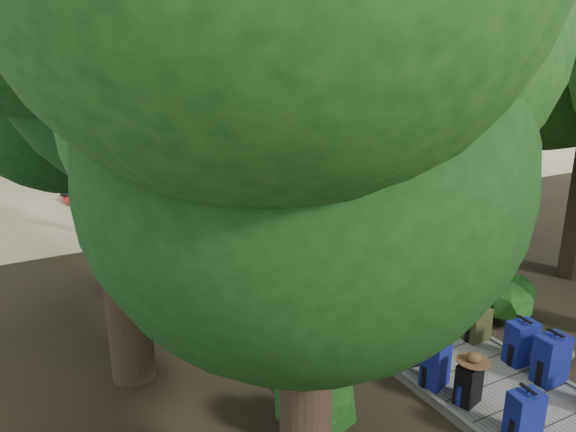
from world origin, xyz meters
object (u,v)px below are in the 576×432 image
backpack_right_b (552,357)px  duffel_right_black (430,301)px  backpack_left_b (469,381)px  backpack_left_c (436,362)px  duffel_right_khaki (465,320)px  lone_suitcase_on_sand (223,188)px  backpack_right_c (522,340)px  backpack_left_a (524,414)px  sun_lounger (259,171)px  backpack_right_d (477,322)px  kayak (68,196)px  suitcase_on_boardwalk (417,343)px  backpack_left_d (380,328)px

backpack_right_b → duffel_right_black: (-0.06, 2.42, -0.16)m
backpack_left_b → backpack_left_c: bearing=87.2°
duffel_right_khaki → lone_suitcase_on_sand: 10.06m
backpack_left_b → backpack_right_c: 1.48m
backpack_right_c → duffel_right_khaki: bearing=95.0°
backpack_left_c → lone_suitcase_on_sand: bearing=63.6°
backpack_left_a → backpack_right_c: (1.41, 1.22, -0.00)m
sun_lounger → backpack_right_d: bearing=-95.5°
backpack_right_d → kayak: backpack_right_d is taller
backpack_right_b → backpack_right_c: 0.55m
backpack_left_a → lone_suitcase_on_sand: (1.11, 12.42, -0.16)m
backpack_right_c → lone_suitcase_on_sand: size_ratio=1.19×
backpack_right_c → backpack_left_b: bearing=-160.7°
backpack_left_a → suitcase_on_boardwalk: size_ratio=1.13×
backpack_right_c → lone_suitcase_on_sand: (-0.30, 11.20, -0.16)m
backpack_right_b → suitcase_on_boardwalk: backpack_right_b is taller
duffel_right_black → suitcase_on_boardwalk: 1.73m
backpack_left_c → backpack_right_c: backpack_left_c is taller
duffel_right_black → suitcase_on_boardwalk: size_ratio=1.15×
backpack_left_d → kayak: (-3.18, 11.61, -0.20)m
backpack_left_b → duffel_right_khaki: bearing=30.2°
backpack_right_d → sun_lounger: bearing=78.7°
backpack_right_b → backpack_left_d: bearing=127.9°
backpack_left_d → kayak: bearing=99.1°
backpack_left_a → backpack_left_c: (-0.14, 1.38, 0.00)m
lone_suitcase_on_sand → backpack_left_a: bearing=-114.5°
backpack_left_a → duffel_right_black: backpack_left_a is taller
duffel_right_khaki → lone_suitcase_on_sand: (-0.31, 10.06, 0.03)m
backpack_right_c → backpack_right_b: bearing=-89.5°
duffel_right_black → lone_suitcase_on_sand: size_ratio=1.23×
backpack_right_b → kayak: 14.40m
suitcase_on_boardwalk → backpack_left_b: bearing=-81.6°
backpack_left_b → backpack_left_d: 1.82m
duffel_right_khaki → suitcase_on_boardwalk: (-1.41, -0.41, 0.15)m
backpack_left_a → backpack_left_b: bearing=98.8°
backpack_right_b → duffel_right_black: bearing=93.0°
backpack_left_a → backpack_left_c: size_ratio=1.00×
backpack_left_a → lone_suitcase_on_sand: 12.47m
backpack_right_b → backpack_right_c: backpack_right_b is taller
backpack_left_d → duffel_right_khaki: (1.53, -0.32, -0.08)m
suitcase_on_boardwalk → kayak: size_ratio=0.20×
duffel_right_khaki → kayak: bearing=82.5°
backpack_left_c → suitcase_on_boardwalk: backpack_left_c is taller
backpack_right_b → suitcase_on_boardwalk: bearing=138.3°
backpack_left_d → backpack_right_d: backpack_right_d is taller
backpack_right_c → suitcase_on_boardwalk: size_ratio=1.12×
backpack_left_c → backpack_left_d: size_ratio=1.44×
backpack_left_d → duffel_right_black: backpack_left_d is taller
backpack_right_c → duffel_right_black: backpack_right_c is taller
backpack_left_a → sun_lounger: backpack_left_a is taller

